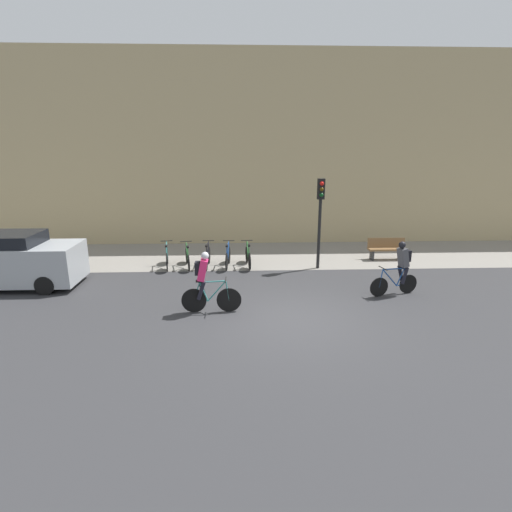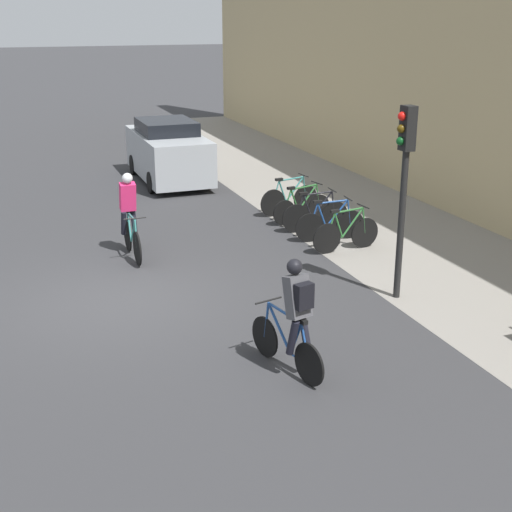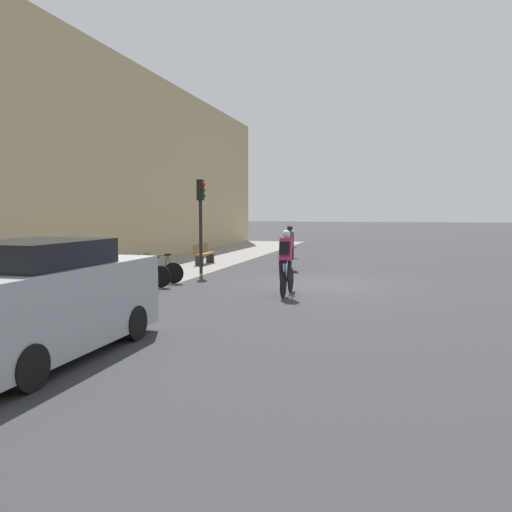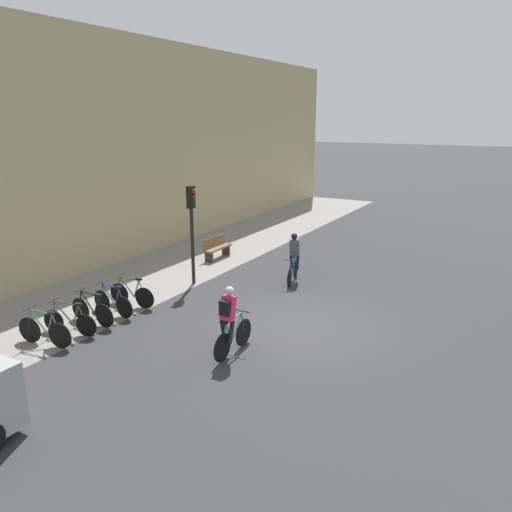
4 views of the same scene
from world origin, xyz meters
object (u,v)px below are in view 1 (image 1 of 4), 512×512
(parked_bike_1, at_px, (188,258))
(parked_bike_4, at_px, (248,257))
(cyclist_grey, at_px, (401,266))
(parked_bike_2, at_px, (208,257))
(bench, at_px, (387,248))
(traffic_light_pole, at_px, (320,207))
(parked_bike_0, at_px, (167,257))
(parked_bike_3, at_px, (228,257))
(cyclist_pink, at_px, (205,281))
(parked_car, at_px, (13,261))

(parked_bike_1, xyz_separation_m, parked_bike_4, (2.38, 0.00, 0.01))
(cyclist_grey, xyz_separation_m, parked_bike_2, (-6.36, 3.27, -0.54))
(bench, bearing_deg, parked_bike_1, -174.51)
(parked_bike_1, distance_m, traffic_light_pole, 5.49)
(parked_bike_2, bearing_deg, traffic_light_pole, -4.77)
(parked_bike_0, bearing_deg, parked_bike_1, -0.13)
(cyclist_grey, height_order, parked_bike_3, cyclist_grey)
(parked_bike_3, distance_m, parked_bike_4, 0.80)
(parked_bike_3, distance_m, bench, 6.68)
(parked_bike_0, distance_m, parked_bike_1, 0.80)
(cyclist_pink, distance_m, bench, 8.86)
(bench, bearing_deg, parked_bike_4, -172.31)
(cyclist_pink, height_order, parked_bike_4, cyclist_pink)
(parked_bike_2, bearing_deg, cyclist_grey, -27.19)
(parked_bike_0, bearing_deg, cyclist_grey, -22.35)
(parked_car, bearing_deg, parked_bike_1, 19.82)
(parked_bike_1, bearing_deg, cyclist_pink, -76.31)
(cyclist_grey, distance_m, parked_bike_1, 7.88)
(parked_bike_1, relative_size, parked_bike_4, 1.00)
(parked_bike_3, bearing_deg, parked_bike_2, 179.98)
(parked_bike_4, bearing_deg, parked_car, -165.83)
(parked_bike_2, bearing_deg, parked_bike_4, 0.00)
(parked_bike_1, bearing_deg, parked_bike_0, 179.87)
(cyclist_grey, xyz_separation_m, parked_bike_1, (-7.15, 3.27, -0.56))
(cyclist_grey, bearing_deg, parked_bike_0, 157.65)
(parked_bike_2, height_order, parked_bike_4, parked_bike_2)
(parked_bike_3, bearing_deg, traffic_light_pole, -5.84)
(cyclist_pink, relative_size, parked_bike_1, 1.09)
(parked_bike_4, bearing_deg, parked_bike_3, -179.98)
(cyclist_grey, xyz_separation_m, traffic_light_pole, (-2.06, 2.91, 1.46))
(cyclist_grey, height_order, parked_bike_2, cyclist_grey)
(traffic_light_pole, relative_size, parked_car, 0.80)
(parked_bike_0, bearing_deg, traffic_light_pole, -3.49)
(cyclist_pink, distance_m, parked_bike_4, 4.66)
(parked_bike_3, height_order, parked_bike_4, parked_bike_4)
(parked_bike_1, xyz_separation_m, traffic_light_pole, (5.10, -0.36, 2.02))
(cyclist_grey, xyz_separation_m, bench, (1.06, 4.06, -0.48))
(parked_bike_0, height_order, parked_bike_1, parked_bike_0)
(parked_bike_2, height_order, parked_bike_3, parked_bike_2)
(parked_bike_0, xyz_separation_m, parked_bike_4, (3.18, -0.00, -0.01))
(traffic_light_pole, bearing_deg, parked_car, -171.23)
(traffic_light_pole, bearing_deg, parked_bike_0, 176.51)
(parked_bike_2, height_order, bench, parked_bike_2)
(parked_bike_2, xyz_separation_m, parked_bike_3, (0.79, -0.00, -0.01))
(cyclist_pink, height_order, parked_car, parked_car)
(parked_car, bearing_deg, cyclist_pink, -20.19)
(parked_bike_3, relative_size, parked_car, 0.38)
(cyclist_pink, xyz_separation_m, bench, (7.13, 5.23, -0.48))
(cyclist_grey, distance_m, traffic_light_pole, 3.85)
(parked_bike_4, relative_size, bench, 1.04)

